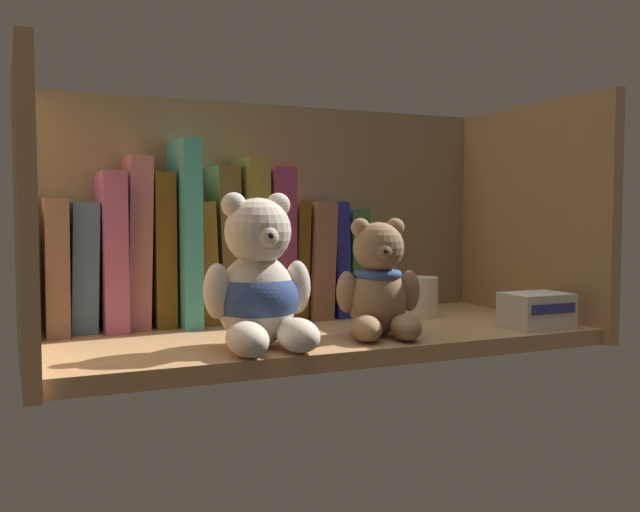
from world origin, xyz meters
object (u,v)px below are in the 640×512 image
at_px(book_6, 201,262).
at_px(teddy_bear_larger, 259,287).
at_px(teddy_bear_smaller, 379,286).
at_px(book_2, 109,251).
at_px(book_13, 344,261).
at_px(book_8, 247,240).
at_px(book_10, 289,259).
at_px(book_9, 271,243).
at_px(small_product_box, 536,310).
at_px(book_7, 223,244).
at_px(pillar_candle, 419,297).
at_px(book_11, 308,259).
at_px(book_3, 135,242).
at_px(book_1, 82,266).
at_px(book_0, 54,265).
at_px(book_5, 181,233).
at_px(book_4, 159,249).
at_px(book_12, 326,258).

xyz_separation_m(book_6, teddy_bear_larger, (0.01, -0.21, -0.01)).
xyz_separation_m(book_6, teddy_bear_smaller, (0.17, -0.20, -0.02)).
distance_m(book_2, book_13, 0.34).
relative_size(book_8, book_10, 1.35).
height_order(book_9, small_product_box, book_9).
xyz_separation_m(book_7, pillar_candle, (0.27, -0.08, -0.08)).
height_order(book_11, teddy_bear_larger, teddy_bear_larger).
height_order(book_3, book_10, book_3).
bearing_deg(book_1, book_8, 0.00).
relative_size(book_0, book_5, 0.68).
distance_m(teddy_bear_larger, pillar_candle, 0.32).
bearing_deg(book_7, book_2, 180.00).
distance_m(book_4, small_product_box, 0.50).
relative_size(book_8, small_product_box, 2.71).
xyz_separation_m(book_2, book_6, (0.12, 0.00, -0.02)).
bearing_deg(teddy_bear_smaller, teddy_bear_larger, -176.34).
bearing_deg(teddy_bear_larger, book_8, 75.14).
bearing_deg(small_product_box, pillar_candle, 121.24).
bearing_deg(book_7, book_12, 0.00).
height_order(book_11, teddy_bear_smaller, book_11).
bearing_deg(book_2, teddy_bear_larger, -58.10).
height_order(book_9, teddy_bear_smaller, book_9).
bearing_deg(small_product_box, book_12, 131.45).
relative_size(book_4, book_9, 0.95).
bearing_deg(book_13, book_12, 180.00).
relative_size(book_3, book_13, 1.43).
bearing_deg(book_3, book_0, 180.00).
relative_size(book_1, book_8, 0.72).
distance_m(book_2, book_10, 0.25).
height_order(book_1, book_10, book_10).
xyz_separation_m(book_3, book_13, (0.31, 0.00, -0.03)).
relative_size(book_5, small_product_box, 2.95).
distance_m(book_8, pillar_candle, 0.26).
distance_m(book_1, book_3, 0.07).
bearing_deg(book_6, book_0, 180.00).
distance_m(book_3, small_product_box, 0.53).
bearing_deg(book_0, book_11, 0.00).
height_order(book_2, teddy_bear_larger, book_2).
xyz_separation_m(book_0, book_7, (0.22, 0.00, 0.02)).
bearing_deg(book_9, teddy_bear_smaller, -71.91).
xyz_separation_m(book_4, book_7, (0.09, 0.00, 0.01)).
bearing_deg(book_5, book_4, 180.00).
relative_size(book_5, book_8, 1.09).
bearing_deg(pillar_candle, book_10, 154.96).
relative_size(book_11, small_product_box, 2.00).
distance_m(book_9, teddy_bear_smaller, 0.22).
distance_m(book_6, pillar_candle, 0.31).
bearing_deg(book_2, book_8, 0.00).
relative_size(book_4, book_8, 0.90).
bearing_deg(book_13, book_4, 180.00).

